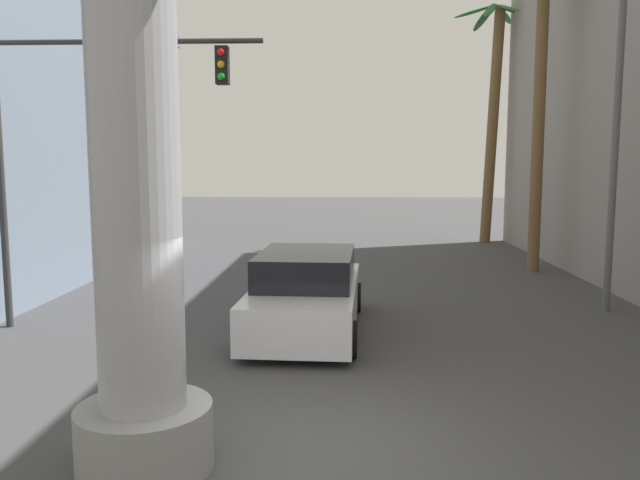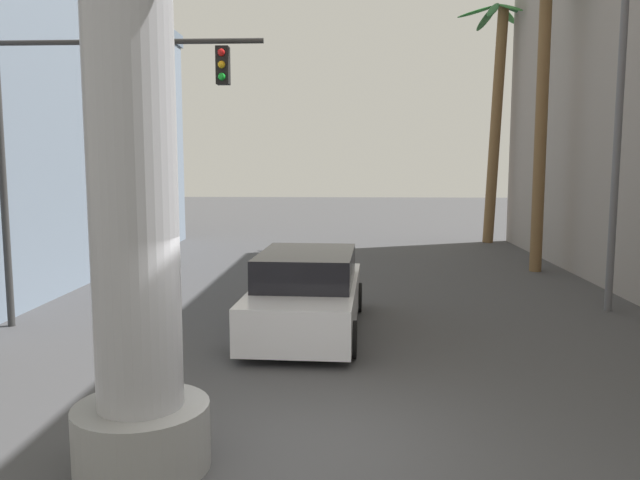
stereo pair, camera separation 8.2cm
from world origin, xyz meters
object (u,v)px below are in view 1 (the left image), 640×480
(car_lead, at_px, (307,293))
(street_lamp, at_px, (598,108))
(palm_tree_far_right, at_px, (493,105))
(traffic_light_mast, at_px, (81,124))
(palm_tree_mid_right, at_px, (540,90))

(car_lead, bearing_deg, street_lamp, 17.82)
(street_lamp, height_order, car_lead, street_lamp)
(street_lamp, xyz_separation_m, car_lead, (-6.18, -1.99, -3.71))
(car_lead, bearing_deg, palm_tree_far_right, 64.56)
(car_lead, xyz_separation_m, palm_tree_far_right, (6.75, 14.20, 4.89))
(palm_tree_far_right, bearing_deg, street_lamp, -92.70)
(street_lamp, bearing_deg, traffic_light_mast, -169.60)
(traffic_light_mast, bearing_deg, palm_tree_mid_right, 33.23)
(street_lamp, xyz_separation_m, palm_tree_mid_right, (0.30, 5.16, 0.96))
(street_lamp, bearing_deg, palm_tree_far_right, 87.30)
(palm_tree_mid_right, bearing_deg, palm_tree_far_right, 87.80)
(traffic_light_mast, height_order, palm_tree_mid_right, palm_tree_mid_right)
(car_lead, relative_size, palm_tree_mid_right, 0.54)
(palm_tree_mid_right, bearing_deg, car_lead, -132.23)
(palm_tree_mid_right, bearing_deg, street_lamp, -93.38)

